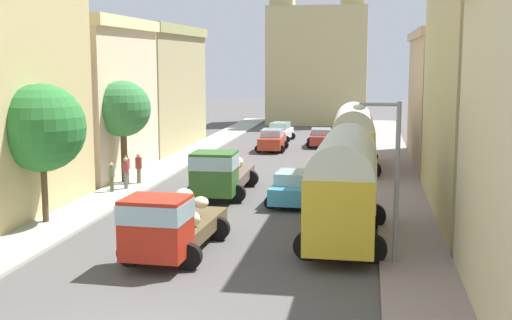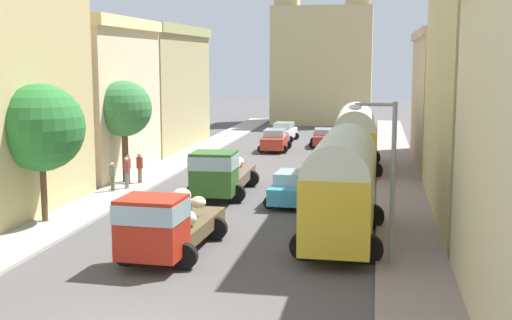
% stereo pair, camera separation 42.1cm
% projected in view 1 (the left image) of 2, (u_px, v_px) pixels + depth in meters
% --- Properties ---
extents(ground_plane, '(154.00, 154.00, 0.00)m').
position_uv_depth(ground_plane, '(279.00, 170.00, 42.50)').
color(ground_plane, '#4F4B4B').
extents(sidewalk_left, '(2.50, 70.00, 0.14)m').
position_uv_depth(sidewalk_left, '(168.00, 166.00, 43.67)').
color(sidewalk_left, '#AAAA9C').
rests_on(sidewalk_left, ground).
extents(sidewalk_right, '(2.50, 70.00, 0.14)m').
position_uv_depth(sidewalk_right, '(396.00, 173.00, 41.31)').
color(sidewalk_right, gray).
rests_on(sidewalk_right, ground).
extents(building_left_2, '(5.73, 10.05, 9.38)m').
position_uv_depth(building_left_2, '(90.00, 97.00, 40.66)').
color(building_left_2, beige).
rests_on(building_left_2, ground).
extents(building_left_3, '(5.22, 13.30, 9.47)m').
position_uv_depth(building_left_3, '(156.00, 88.00, 52.33)').
color(building_left_3, tan).
rests_on(building_left_3, ground).
extents(building_right_1, '(6.60, 14.39, 13.68)m').
position_uv_depth(building_right_1, '(508.00, 61.00, 29.52)').
color(building_right_1, tan).
rests_on(building_right_1, ground).
extents(building_right_2, '(4.48, 13.82, 8.80)m').
position_uv_depth(building_right_2, '(446.00, 98.00, 44.46)').
color(building_right_2, tan).
rests_on(building_right_2, ground).
extents(distant_church, '(10.51, 6.82, 21.64)m').
position_uv_depth(distant_church, '(318.00, 55.00, 72.19)').
color(distant_church, tan).
rests_on(distant_church, ground).
extents(parked_bus_0, '(3.33, 8.10, 4.25)m').
position_uv_depth(parked_bus_0, '(344.00, 182.00, 25.55)').
color(parked_bus_0, gold).
rests_on(parked_bus_0, ground).
extents(parked_bus_1, '(3.48, 8.68, 4.09)m').
position_uv_depth(parked_bus_1, '(353.00, 135.00, 42.08)').
color(parked_bus_1, yellow).
rests_on(parked_bus_1, ground).
extents(cargo_truck_0, '(3.14, 6.46, 2.46)m').
position_uv_depth(cargo_truck_0, '(170.00, 223.00, 23.63)').
color(cargo_truck_0, '#B42616').
rests_on(cargo_truck_0, ground).
extents(cargo_truck_1, '(3.05, 7.22, 2.53)m').
position_uv_depth(cargo_truck_1, '(221.00, 172.00, 34.08)').
color(cargo_truck_1, '#306024').
rests_on(cargo_truck_1, ground).
extents(car_0, '(2.34, 4.15, 1.67)m').
position_uv_depth(car_0, '(272.00, 140.00, 51.43)').
color(car_0, '#B13423').
rests_on(car_0, ground).
extents(car_1, '(2.39, 4.24, 1.60)m').
position_uv_depth(car_1, '(280.00, 132.00, 57.62)').
color(car_1, silver).
rests_on(car_1, ground).
extents(car_2, '(2.50, 4.00, 1.61)m').
position_uv_depth(car_2, '(293.00, 188.00, 32.51)').
color(car_2, '#3B92C0').
rests_on(car_2, ground).
extents(car_3, '(2.50, 4.10, 1.44)m').
position_uv_depth(car_3, '(321.00, 137.00, 54.03)').
color(car_3, '#A8352D').
rests_on(car_3, ground).
extents(pedestrian_0, '(0.40, 0.40, 1.82)m').
position_uv_depth(pedestrian_0, '(126.00, 172.00, 35.69)').
color(pedestrian_0, slate).
rests_on(pedestrian_0, ground).
extents(pedestrian_1, '(0.49, 0.49, 1.81)m').
position_uv_depth(pedestrian_1, '(139.00, 167.00, 37.32)').
color(pedestrian_1, '#76654F').
rests_on(pedestrian_1, ground).
extents(pedestrian_2, '(0.41, 0.41, 1.67)m').
position_uv_depth(pedestrian_2, '(112.00, 176.00, 34.96)').
color(pedestrian_2, '#504E3C').
rests_on(pedestrian_2, ground).
extents(pedestrian_3, '(0.38, 0.38, 1.74)m').
position_uv_depth(pedestrian_3, '(127.00, 168.00, 37.26)').
color(pedestrian_3, '#7A6057').
rests_on(pedestrian_3, ground).
extents(streetlamp_near, '(1.60, 0.28, 5.60)m').
position_uv_depth(streetlamp_near, '(390.00, 168.00, 22.42)').
color(streetlamp_near, gray).
rests_on(streetlamp_near, ground).
extents(roadside_tree_1, '(3.69, 3.69, 5.99)m').
position_uv_depth(roadside_tree_1, '(42.00, 128.00, 28.00)').
color(roadside_tree_1, brown).
rests_on(roadside_tree_1, ground).
extents(roadside_tree_2, '(3.11, 3.11, 5.82)m').
position_uv_depth(roadside_tree_2, '(123.00, 109.00, 37.20)').
color(roadside_tree_2, brown).
rests_on(roadside_tree_2, ground).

